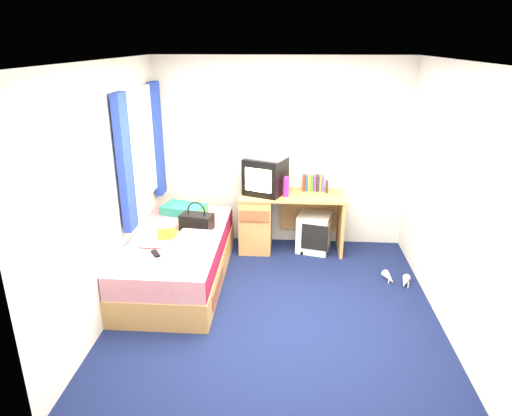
# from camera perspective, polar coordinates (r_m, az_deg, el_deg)

# --- Properties ---
(ground) EXTENTS (3.40, 3.40, 0.00)m
(ground) POSITION_cam_1_polar(r_m,az_deg,el_deg) (4.76, 2.36, -12.36)
(ground) COLOR #0C1438
(ground) RESTS_ON ground
(room_shell) EXTENTS (3.40, 3.40, 3.40)m
(room_shell) POSITION_cam_1_polar(r_m,az_deg,el_deg) (4.16, 2.65, 4.74)
(room_shell) COLOR white
(room_shell) RESTS_ON ground
(bed) EXTENTS (1.01, 2.00, 0.54)m
(bed) POSITION_cam_1_polar(r_m,az_deg,el_deg) (5.20, -9.66, -6.22)
(bed) COLOR tan
(bed) RESTS_ON ground
(pillow) EXTENTS (0.58, 0.45, 0.11)m
(pillow) POSITION_cam_1_polar(r_m,az_deg,el_deg) (5.71, -9.00, -0.16)
(pillow) COLOR #176396
(pillow) RESTS_ON bed
(desk) EXTENTS (1.30, 0.55, 0.75)m
(desk) POSITION_cam_1_polar(r_m,az_deg,el_deg) (5.86, 1.71, -1.34)
(desk) COLOR tan
(desk) RESTS_ON ground
(storage_cube) EXTENTS (0.47, 0.47, 0.49)m
(storage_cube) POSITION_cam_1_polar(r_m,az_deg,el_deg) (5.90, 7.24, -3.04)
(storage_cube) COLOR silver
(storage_cube) RESTS_ON ground
(crt_tv) EXTENTS (0.58, 0.56, 0.45)m
(crt_tv) POSITION_cam_1_polar(r_m,az_deg,el_deg) (5.68, 1.19, 4.03)
(crt_tv) COLOR black
(crt_tv) RESTS_ON desk
(vcr) EXTENTS (0.56, 0.48, 0.09)m
(vcr) POSITION_cam_1_polar(r_m,az_deg,el_deg) (5.61, 1.23, 6.70)
(vcr) COLOR silver
(vcr) RESTS_ON crt_tv
(book_row) EXTENTS (0.27, 0.13, 0.20)m
(book_row) POSITION_cam_1_polar(r_m,az_deg,el_deg) (5.87, 7.18, 3.14)
(book_row) COLOR maroon
(book_row) RESTS_ON desk
(picture_frame) EXTENTS (0.02, 0.12, 0.14)m
(picture_frame) POSITION_cam_1_polar(r_m,az_deg,el_deg) (5.84, 8.83, 2.65)
(picture_frame) COLOR black
(picture_frame) RESTS_ON desk
(pink_water_bottle) EXTENTS (0.08, 0.08, 0.23)m
(pink_water_bottle) POSITION_cam_1_polar(r_m,az_deg,el_deg) (5.60, 3.76, 2.58)
(pink_water_bottle) COLOR #DF1F89
(pink_water_bottle) RESTS_ON desk
(aerosol_can) EXTENTS (0.06, 0.06, 0.18)m
(aerosol_can) POSITION_cam_1_polar(r_m,az_deg,el_deg) (5.78, 3.18, 2.90)
(aerosol_can) COLOR silver
(aerosol_can) RESTS_ON desk
(handbag) EXTENTS (0.39, 0.27, 0.33)m
(handbag) POSITION_cam_1_polar(r_m,az_deg,el_deg) (5.20, -7.41, -1.66)
(handbag) COLOR black
(handbag) RESTS_ON bed
(towel) EXTENTS (0.36, 0.31, 0.11)m
(towel) POSITION_cam_1_polar(r_m,az_deg,el_deg) (4.85, -7.76, -3.86)
(towel) COLOR white
(towel) RESTS_ON bed
(magazine) EXTENTS (0.27, 0.32, 0.01)m
(magazine) POSITION_cam_1_polar(r_m,az_deg,el_deg) (5.15, -10.98, -3.18)
(magazine) COLOR #F8F61B
(magazine) RESTS_ON bed
(water_bottle) EXTENTS (0.21, 0.09, 0.07)m
(water_bottle) POSITION_cam_1_polar(r_m,az_deg,el_deg) (4.85, -12.84, -4.49)
(water_bottle) COLOR white
(water_bottle) RESTS_ON bed
(colour_swatch_fan) EXTENTS (0.22, 0.15, 0.01)m
(colour_swatch_fan) POSITION_cam_1_polar(r_m,az_deg,el_deg) (4.54, -11.10, -6.56)
(colour_swatch_fan) COLOR yellow
(colour_swatch_fan) RESTS_ON bed
(remote_control) EXTENTS (0.13, 0.16, 0.02)m
(remote_control) POSITION_cam_1_polar(r_m,az_deg,el_deg) (4.71, -12.44, -5.57)
(remote_control) COLOR black
(remote_control) RESTS_ON bed
(window_assembly) EXTENTS (0.11, 1.42, 1.40)m
(window_assembly) POSITION_cam_1_polar(r_m,az_deg,el_deg) (5.30, -14.15, 7.17)
(window_assembly) COLOR silver
(window_assembly) RESTS_ON room_shell
(white_heels) EXTENTS (0.31, 0.32, 0.09)m
(white_heels) POSITION_cam_1_polar(r_m,az_deg,el_deg) (5.40, 17.21, -8.57)
(white_heels) COLOR silver
(white_heels) RESTS_ON ground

